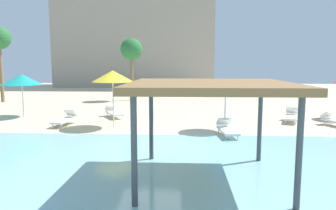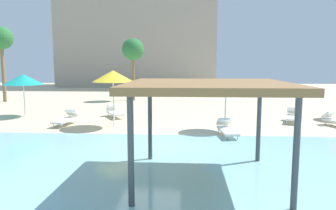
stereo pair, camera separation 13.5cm
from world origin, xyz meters
name	(u,v)px [view 2 (the right image)]	position (x,y,z in m)	size (l,w,h in m)	color
ground_plane	(150,144)	(0.00, 0.00, 0.00)	(80.00, 80.00, 0.00)	beige
lagoon_water	(122,200)	(0.00, -5.25, 0.02)	(44.00, 13.50, 0.04)	#8CC6CC
shade_pavilion	(208,89)	(2.01, -3.83, 2.50)	(4.18, 4.18, 2.66)	#42474C
beach_umbrella_blue_0	(226,85)	(3.26, 2.70, 2.19)	(1.91, 1.91, 2.46)	silver
beach_umbrella_yellow_2	(113,76)	(-2.21, 3.37, 2.54)	(2.05, 2.05, 2.83)	silver
beach_umbrella_teal_3	(23,79)	(-8.32, 6.15, 2.23)	(2.32, 2.32, 2.55)	silver
lounge_chair_1	(67,118)	(-4.79, 3.70, 0.33)	(0.84, 1.96, 0.74)	white
lounge_chair_2	(292,116)	(7.21, 5.26, 0.33)	(1.20, 1.99, 0.74)	white
lounge_chair_4	(114,112)	(-2.85, 6.20, 0.33)	(1.45, 1.95, 0.74)	white
lounge_chair_5	(227,129)	(3.22, 1.60, 0.33)	(0.82, 1.95, 0.74)	white
palm_tree_0	(133,51)	(-3.25, 15.14, 4.31)	(1.90, 1.90, 5.36)	brown
palm_tree_1	(1,40)	(-13.86, 13.34, 5.13)	(1.90, 1.90, 6.23)	brown
hotel_block_0	(138,17)	(-5.67, 33.92, 9.85)	(21.79, 8.56, 19.69)	#9E9384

